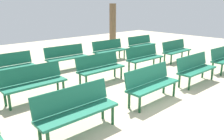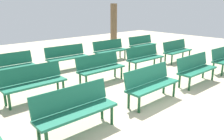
{
  "view_description": "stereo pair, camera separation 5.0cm",
  "coord_description": "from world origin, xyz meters",
  "px_view_note": "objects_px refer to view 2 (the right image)",
  "views": [
    {
      "loc": [
        -4.22,
        -1.63,
        2.34
      ],
      "look_at": [
        0.0,
        2.9,
        0.55
      ],
      "focal_mm": 36.02,
      "sensor_mm": 36.0,
      "label": 1
    },
    {
      "loc": [
        -4.18,
        -1.66,
        2.34
      ],
      "look_at": [
        0.0,
        2.9,
        0.55
      ],
      "focal_mm": 36.02,
      "sensor_mm": 36.0,
      "label": 2
    }
  ],
  "objects_px": {
    "bench_r0_c2": "(151,82)",
    "bench_r1_c4": "(177,49)",
    "bench_r0_c1": "(75,108)",
    "bench_r1_c2": "(100,66)",
    "bench_r1_c1": "(34,81)",
    "bench_r0_c3": "(196,68)",
    "bench_r1_c3": "(144,56)",
    "bench_r2_c3": "(110,49)",
    "bench_r2_c1": "(9,65)",
    "bench_r2_c2": "(67,56)",
    "bench_r2_c4": "(142,44)",
    "tree_1": "(114,25)"
  },
  "relations": [
    {
      "from": "bench_r1_c1",
      "to": "bench_r1_c3",
      "type": "xyz_separation_m",
      "value": [
        4.27,
        -0.09,
        0.0
      ]
    },
    {
      "from": "bench_r0_c1",
      "to": "bench_r1_c4",
      "type": "relative_size",
      "value": 1.01
    },
    {
      "from": "bench_r0_c3",
      "to": "bench_r0_c1",
      "type": "bearing_deg",
      "value": 179.73
    },
    {
      "from": "bench_r1_c1",
      "to": "tree_1",
      "type": "xyz_separation_m",
      "value": [
        6.85,
        4.39,
        0.72
      ]
    },
    {
      "from": "bench_r2_c3",
      "to": "tree_1",
      "type": "bearing_deg",
      "value": 45.7
    },
    {
      "from": "bench_r1_c1",
      "to": "bench_r2_c3",
      "type": "bearing_deg",
      "value": 24.92
    },
    {
      "from": "bench_r1_c3",
      "to": "bench_r2_c3",
      "type": "bearing_deg",
      "value": 91.59
    },
    {
      "from": "bench_r0_c2",
      "to": "bench_r2_c3",
      "type": "xyz_separation_m",
      "value": [
        2.2,
        3.98,
        0.0
      ]
    },
    {
      "from": "bench_r0_c3",
      "to": "bench_r2_c4",
      "type": "distance_m",
      "value": 4.6
    },
    {
      "from": "bench_r2_c1",
      "to": "bench_r2_c2",
      "type": "height_order",
      "value": "same"
    },
    {
      "from": "bench_r2_c4",
      "to": "bench_r0_c1",
      "type": "bearing_deg",
      "value": -148.83
    },
    {
      "from": "bench_r0_c3",
      "to": "bench_r1_c3",
      "type": "distance_m",
      "value": 2.08
    },
    {
      "from": "bench_r0_c1",
      "to": "bench_r1_c4",
      "type": "distance_m",
      "value": 6.71
    },
    {
      "from": "bench_r1_c1",
      "to": "bench_r1_c4",
      "type": "height_order",
      "value": "same"
    },
    {
      "from": "bench_r1_c3",
      "to": "bench_r1_c1",
      "type": "bearing_deg",
      "value": -178.82
    },
    {
      "from": "bench_r0_c3",
      "to": "bench_r1_c4",
      "type": "distance_m",
      "value": 2.95
    },
    {
      "from": "bench_r0_c3",
      "to": "bench_r1_c1",
      "type": "distance_m",
      "value": 4.72
    },
    {
      "from": "bench_r2_c1",
      "to": "bench_r2_c3",
      "type": "distance_m",
      "value": 4.24
    },
    {
      "from": "bench_r1_c3",
      "to": "tree_1",
      "type": "relative_size",
      "value": 0.66
    },
    {
      "from": "bench_r2_c2",
      "to": "bench_r2_c3",
      "type": "height_order",
      "value": "same"
    },
    {
      "from": "bench_r1_c3",
      "to": "bench_r2_c4",
      "type": "height_order",
      "value": "same"
    },
    {
      "from": "tree_1",
      "to": "bench_r2_c4",
      "type": "bearing_deg",
      "value": -99.37
    },
    {
      "from": "bench_r2_c2",
      "to": "tree_1",
      "type": "relative_size",
      "value": 0.66
    },
    {
      "from": "bench_r0_c2",
      "to": "bench_r1_c4",
      "type": "xyz_separation_m",
      "value": [
        4.26,
        1.94,
        0.0
      ]
    },
    {
      "from": "bench_r0_c2",
      "to": "bench_r1_c2",
      "type": "xyz_separation_m",
      "value": [
        0.03,
        2.02,
        0.0
      ]
    },
    {
      "from": "bench_r0_c1",
      "to": "bench_r2_c1",
      "type": "xyz_separation_m",
      "value": [
        0.15,
        4.0,
        0.0
      ]
    },
    {
      "from": "bench_r0_c3",
      "to": "bench_r1_c1",
      "type": "relative_size",
      "value": 1.0
    },
    {
      "from": "bench_r1_c2",
      "to": "bench_r1_c3",
      "type": "height_order",
      "value": "same"
    },
    {
      "from": "bench_r2_c1",
      "to": "bench_r2_c4",
      "type": "bearing_deg",
      "value": -0.47
    },
    {
      "from": "bench_r0_c3",
      "to": "tree_1",
      "type": "bearing_deg",
      "value": 69.43
    },
    {
      "from": "bench_r0_c1",
      "to": "bench_r1_c3",
      "type": "xyz_separation_m",
      "value": [
        4.36,
        1.95,
        0.0
      ]
    },
    {
      "from": "bench_r1_c3",
      "to": "bench_r2_c1",
      "type": "relative_size",
      "value": 1.01
    },
    {
      "from": "bench_r0_c3",
      "to": "bench_r1_c3",
      "type": "relative_size",
      "value": 1.0
    },
    {
      "from": "bench_r2_c1",
      "to": "bench_r1_c1",
      "type": "bearing_deg",
      "value": -90.99
    },
    {
      "from": "bench_r2_c1",
      "to": "bench_r2_c4",
      "type": "height_order",
      "value": "same"
    },
    {
      "from": "bench_r0_c1",
      "to": "bench_r2_c1",
      "type": "bearing_deg",
      "value": 89.64
    },
    {
      "from": "bench_r0_c1",
      "to": "bench_r1_c2",
      "type": "relative_size",
      "value": 1.0
    },
    {
      "from": "bench_r2_c1",
      "to": "bench_r2_c2",
      "type": "bearing_deg",
      "value": 0.6
    },
    {
      "from": "bench_r0_c2",
      "to": "bench_r1_c4",
      "type": "distance_m",
      "value": 4.68
    },
    {
      "from": "bench_r2_c2",
      "to": "bench_r2_c3",
      "type": "distance_m",
      "value": 2.12
    },
    {
      "from": "bench_r0_c3",
      "to": "bench_r1_c4",
      "type": "xyz_separation_m",
      "value": [
        2.16,
        2.01,
        0.0
      ]
    },
    {
      "from": "bench_r0_c1",
      "to": "tree_1",
      "type": "xyz_separation_m",
      "value": [
        6.94,
        6.42,
        0.72
      ]
    },
    {
      "from": "bench_r1_c1",
      "to": "bench_r0_c2",
      "type": "bearing_deg",
      "value": -43.79
    },
    {
      "from": "bench_r0_c2",
      "to": "tree_1",
      "type": "xyz_separation_m",
      "value": [
        4.76,
        6.48,
        0.72
      ]
    },
    {
      "from": "bench_r1_c3",
      "to": "bench_r2_c4",
      "type": "distance_m",
      "value": 2.91
    },
    {
      "from": "bench_r0_c2",
      "to": "bench_r1_c4",
      "type": "bearing_deg",
      "value": 24.49
    },
    {
      "from": "bench_r0_c2",
      "to": "bench_r1_c3",
      "type": "xyz_separation_m",
      "value": [
        2.18,
        2.0,
        0.0
      ]
    },
    {
      "from": "bench_r0_c3",
      "to": "tree_1",
      "type": "height_order",
      "value": "tree_1"
    },
    {
      "from": "bench_r0_c2",
      "to": "bench_r0_c3",
      "type": "relative_size",
      "value": 0.99
    },
    {
      "from": "bench_r0_c3",
      "to": "bench_r2_c3",
      "type": "xyz_separation_m",
      "value": [
        0.1,
        4.05,
        0.0
      ]
    }
  ]
}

